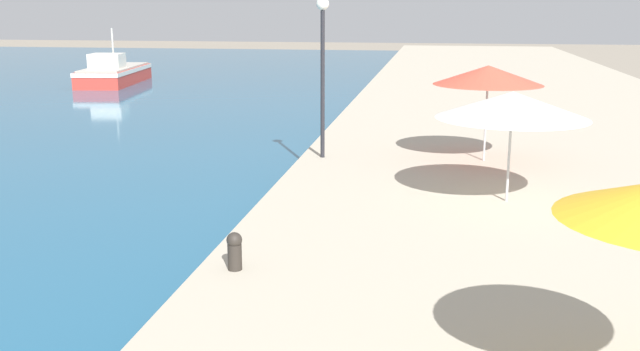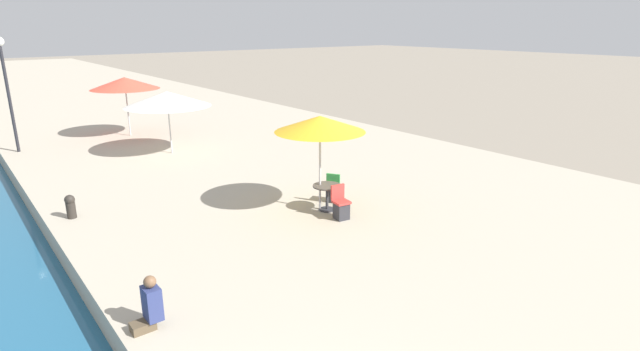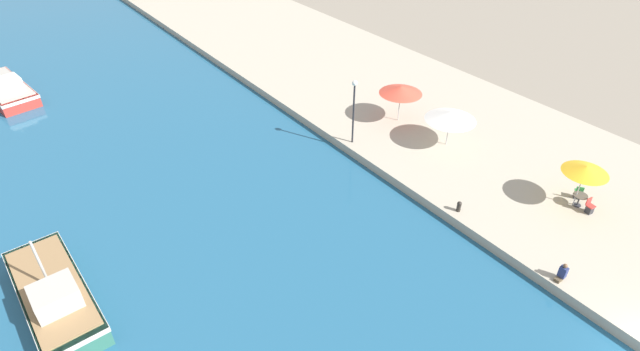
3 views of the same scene
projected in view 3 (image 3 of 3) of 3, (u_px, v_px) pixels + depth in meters
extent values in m
cube|color=#B2A893|center=(301.00, 50.00, 48.63)|extent=(16.00, 90.00, 0.63)
cube|color=#33705B|center=(55.00, 296.00, 23.10)|extent=(2.80, 7.68, 1.15)
cube|color=silver|center=(52.00, 290.00, 22.84)|extent=(2.86, 7.76, 0.25)
cube|color=#99754C|center=(51.00, 287.00, 22.74)|extent=(2.58, 7.07, 0.10)
cube|color=#B7B2A8|center=(55.00, 296.00, 21.56)|extent=(1.87, 1.72, 1.04)
cylinder|color=#B7B2A8|center=(41.00, 265.00, 21.90)|extent=(0.12, 0.12, 2.76)
cube|color=red|center=(6.00, 91.00, 40.79)|extent=(3.80, 8.04, 1.01)
cube|color=silver|center=(4.00, 86.00, 40.57)|extent=(3.86, 8.12, 0.25)
cube|color=#ADA89E|center=(3.00, 84.00, 40.46)|extent=(3.49, 7.39, 0.10)
cube|color=silver|center=(7.00, 84.00, 39.39)|extent=(2.15, 1.95, 0.91)
cylinder|color=#B7B7B7|center=(579.00, 188.00, 27.89)|extent=(0.06, 0.06, 2.39)
cone|color=yellow|center=(586.00, 169.00, 27.16)|extent=(2.48, 2.48, 0.43)
cylinder|color=#B7B7B7|center=(448.00, 131.00, 33.29)|extent=(0.06, 0.06, 2.05)
cone|color=white|center=(451.00, 116.00, 32.61)|extent=(3.38, 3.38, 0.59)
cylinder|color=#B7B7B7|center=(399.00, 106.00, 35.93)|extent=(0.06, 0.06, 2.32)
cone|color=#E04C38|center=(401.00, 90.00, 35.19)|extent=(3.07, 3.07, 0.54)
cylinder|color=#333338|center=(577.00, 205.00, 28.51)|extent=(0.44, 0.44, 0.04)
cylinder|color=#333338|center=(579.00, 201.00, 28.32)|extent=(0.08, 0.08, 0.70)
cylinder|color=#4C4742|center=(581.00, 195.00, 28.11)|extent=(0.80, 0.80, 0.04)
cube|color=#2D2D33|center=(577.00, 195.00, 28.97)|extent=(0.47, 0.47, 0.45)
cube|color=#2D8E42|center=(579.00, 191.00, 28.82)|extent=(0.55, 0.55, 0.06)
cube|color=#2D8E42|center=(580.00, 190.00, 28.53)|extent=(0.27, 0.37, 0.40)
cube|color=#2D2D33|center=(589.00, 210.00, 27.86)|extent=(0.38, 0.38, 0.45)
cube|color=red|center=(591.00, 206.00, 27.71)|extent=(0.45, 0.45, 0.06)
cube|color=red|center=(589.00, 201.00, 27.72)|extent=(0.40, 0.11, 0.40)
cube|color=brown|center=(558.00, 279.00, 23.83)|extent=(0.40, 0.28, 0.16)
cube|color=navy|center=(563.00, 272.00, 23.71)|extent=(0.26, 0.36, 0.59)
sphere|color=brown|center=(565.00, 266.00, 23.47)|extent=(0.21, 0.21, 0.21)
cylinder|color=#2D2823|center=(459.00, 208.00, 27.99)|extent=(0.24, 0.24, 0.45)
sphere|color=#2D2823|center=(460.00, 204.00, 27.82)|extent=(0.26, 0.26, 0.26)
cylinder|color=#232328|center=(353.00, 115.00, 32.91)|extent=(0.12, 0.12, 4.20)
sphere|color=white|center=(355.00, 83.00, 31.58)|extent=(0.36, 0.36, 0.36)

